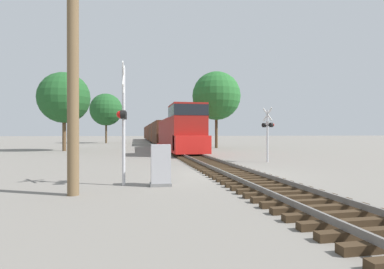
# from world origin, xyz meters

# --- Properties ---
(ground_plane) EXTENTS (400.00, 400.00, 0.00)m
(ground_plane) POSITION_xyz_m (0.00, 0.00, 0.00)
(ground_plane) COLOR slate
(rail_track_bed) EXTENTS (2.60, 160.00, 0.31)m
(rail_track_bed) POSITION_xyz_m (0.00, -0.00, 0.14)
(rail_track_bed) COLOR #382819
(rail_track_bed) RESTS_ON ground
(freight_train) EXTENTS (2.86, 76.48, 4.41)m
(freight_train) POSITION_xyz_m (0.00, 46.65, 1.98)
(freight_train) COLOR maroon
(freight_train) RESTS_ON ground
(crossing_signal_near) EXTENTS (0.35, 1.00, 4.51)m
(crossing_signal_near) POSITION_xyz_m (-4.90, -2.20, 2.52)
(crossing_signal_near) COLOR #B7B7BC
(crossing_signal_near) RESTS_ON ground
(crossing_signal_far) EXTENTS (0.54, 1.01, 3.64)m
(crossing_signal_far) POSITION_xyz_m (4.27, 5.11, 2.24)
(crossing_signal_far) COLOR #B7B7BC
(crossing_signal_far) RESTS_ON ground
(relay_cabinet) EXTENTS (0.77, 0.50, 1.52)m
(relay_cabinet) POSITION_xyz_m (-3.53, -2.55, 0.75)
(relay_cabinet) COLOR slate
(relay_cabinet) RESTS_ON ground
(utility_pole) EXTENTS (1.80, 0.35, 7.02)m
(utility_pole) POSITION_xyz_m (-6.35, -3.68, 3.60)
(utility_pole) COLOR brown
(utility_pole) RESTS_ON ground
(tree_far_right) EXTENTS (5.50, 5.50, 8.54)m
(tree_far_right) POSITION_xyz_m (-11.96, 21.06, 5.77)
(tree_far_right) COLOR brown
(tree_far_right) RESTS_ON ground
(tree_mid_background) EXTENTS (6.27, 6.27, 9.93)m
(tree_mid_background) POSITION_xyz_m (6.02, 24.10, 6.78)
(tree_mid_background) COLOR #473521
(tree_mid_background) RESTS_ON ground
(tree_deep_background) EXTENTS (6.20, 6.20, 9.60)m
(tree_deep_background) POSITION_xyz_m (-9.83, 46.53, 6.49)
(tree_deep_background) COLOR #473521
(tree_deep_background) RESTS_ON ground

